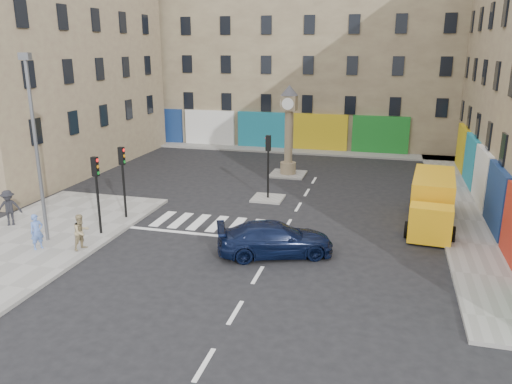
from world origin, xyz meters
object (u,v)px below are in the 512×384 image
at_px(lamp_post, 35,140).
at_px(clock_pillar, 289,125).
at_px(pedestrian_blue, 37,232).
at_px(traffic_light_left_near, 97,183).
at_px(pedestrian_tan, 81,232).
at_px(pedestrian_dark, 9,208).
at_px(traffic_light_left_far, 123,171).
at_px(navy_sedan, 275,239).
at_px(traffic_light_island, 268,156).
at_px(yellow_van, 432,201).

distance_m(lamp_post, clock_pillar, 17.31).
height_order(lamp_post, pedestrian_blue, lamp_post).
distance_m(traffic_light_left_near, pedestrian_tan, 2.58).
relative_size(traffic_light_left_near, pedestrian_dark, 2.06).
distance_m(pedestrian_blue, pedestrian_dark, 4.02).
relative_size(clock_pillar, pedestrian_blue, 3.86).
xyz_separation_m(traffic_light_left_far, pedestrian_tan, (0.30, -4.35, -1.67)).
height_order(lamp_post, pedestrian_dark, lamp_post).
height_order(traffic_light_left_far, navy_sedan, traffic_light_left_far).
relative_size(traffic_light_island, pedestrian_blue, 2.34).
bearing_deg(clock_pillar, traffic_light_island, -90.00).
distance_m(navy_sedan, pedestrian_dark, 13.45).
height_order(navy_sedan, pedestrian_tan, pedestrian_tan).
xyz_separation_m(traffic_light_left_near, pedestrian_dark, (-4.93, -0.17, -1.57)).
distance_m(clock_pillar, navy_sedan, 14.30).
xyz_separation_m(traffic_light_left_far, traffic_light_island, (6.30, 5.40, -0.03)).
distance_m(clock_pillar, yellow_van, 12.17).
bearing_deg(clock_pillar, lamp_post, -118.35).
relative_size(clock_pillar, pedestrian_dark, 3.40).
height_order(pedestrian_blue, pedestrian_dark, pedestrian_dark).
height_order(traffic_light_left_near, navy_sedan, traffic_light_left_near).
relative_size(traffic_light_left_far, yellow_van, 0.55).
bearing_deg(pedestrian_tan, traffic_light_left_far, 22.79).
bearing_deg(traffic_light_left_near, traffic_light_island, 51.07).
bearing_deg(pedestrian_blue, lamp_post, 47.05).
distance_m(clock_pillar, pedestrian_tan, 17.05).
bearing_deg(yellow_van, lamp_post, -151.85).
relative_size(navy_sedan, pedestrian_tan, 3.12).
bearing_deg(yellow_van, navy_sedan, -133.52).
xyz_separation_m(traffic_light_left_far, yellow_van, (15.29, 3.55, -1.44)).
bearing_deg(yellow_van, traffic_light_left_near, -153.74).
xyz_separation_m(navy_sedan, pedestrian_tan, (-8.21, -1.90, 0.22)).
bearing_deg(traffic_light_left_far, clock_pillar, 61.06).
relative_size(navy_sedan, pedestrian_blue, 3.15).
distance_m(traffic_light_island, pedestrian_dark, 13.86).
bearing_deg(traffic_light_left_far, lamp_post, -116.57).
bearing_deg(navy_sedan, traffic_light_left_far, 52.91).
bearing_deg(pedestrian_dark, pedestrian_blue, -69.28).
height_order(pedestrian_blue, pedestrian_tan, pedestrian_tan).
relative_size(traffic_light_left_near, traffic_light_left_far, 1.00).
bearing_deg(lamp_post, pedestrian_blue, -73.44).
distance_m(traffic_light_left_far, traffic_light_island, 8.30).
height_order(lamp_post, navy_sedan, lamp_post).
distance_m(traffic_light_left_far, navy_sedan, 9.06).
bearing_deg(pedestrian_blue, traffic_light_left_near, -3.14).
bearing_deg(clock_pillar, pedestrian_blue, -116.00).
xyz_separation_m(pedestrian_tan, pedestrian_dark, (-5.23, 1.78, 0.10)).
bearing_deg(traffic_light_island, clock_pillar, 90.00).
distance_m(traffic_light_left_far, yellow_van, 15.77).
bearing_deg(traffic_light_left_far, yellow_van, 13.06).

